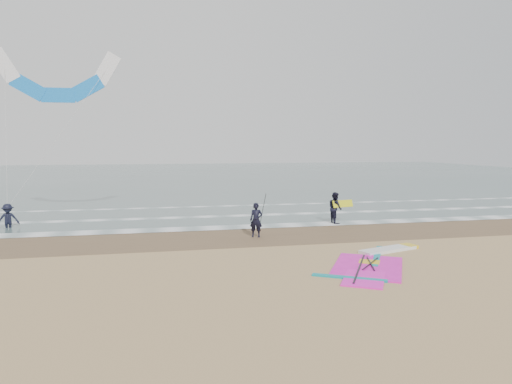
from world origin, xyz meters
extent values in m
plane|color=tan|center=(0.00, 0.00, 0.00)|extent=(120.00, 120.00, 0.00)
cube|color=#47605E|center=(0.00, 48.00, 0.01)|extent=(120.00, 80.00, 0.02)
cube|color=brown|center=(0.00, 6.00, 0.00)|extent=(120.00, 5.00, 0.01)
cube|color=white|center=(0.00, 8.20, 0.03)|extent=(120.00, 1.20, 0.02)
cube|color=white|center=(0.00, 12.00, 0.03)|extent=(120.00, 0.70, 0.02)
cube|color=white|center=(0.00, 16.50, 0.03)|extent=(120.00, 0.50, 0.01)
cube|color=white|center=(4.35, 1.71, 0.06)|extent=(2.71, 1.44, 0.13)
cube|color=yellow|center=(5.51, 2.07, 0.07)|extent=(0.65, 0.75, 0.14)
cube|color=#FF20C9|center=(2.45, -0.40, 0.02)|extent=(3.69, 4.08, 0.04)
cube|color=#FF20C9|center=(1.66, -1.77, 0.02)|extent=(2.04, 2.27, 0.05)
cube|color=#0C8C99|center=(3.51, 0.97, 0.03)|extent=(1.89, 3.04, 0.05)
cube|color=#0C8C99|center=(1.24, -1.56, 0.03)|extent=(2.21, 1.41, 0.05)
cube|color=yellow|center=(2.77, 0.12, 0.03)|extent=(0.95, 0.92, 0.05)
cylinder|color=black|center=(2.03, -0.61, 0.05)|extent=(1.95, 3.32, 0.06)
cylinder|color=black|center=(2.67, -0.19, 0.07)|extent=(1.30, 1.44, 0.04)
cylinder|color=black|center=(2.67, -0.19, 0.07)|extent=(0.63, 1.82, 0.04)
imported|color=black|center=(-0.35, 5.57, 0.81)|extent=(0.69, 0.58, 1.63)
imported|color=black|center=(4.68, 8.33, 0.87)|extent=(0.73, 0.90, 1.74)
imported|color=black|center=(-12.50, 10.44, 0.82)|extent=(1.19, 0.88, 1.64)
cylinder|color=black|center=(-0.05, 5.57, 1.19)|extent=(0.17, 0.86, 1.82)
cube|color=yellow|center=(5.08, 8.23, 1.10)|extent=(1.30, 0.51, 0.39)
cube|color=white|center=(-12.94, 12.77, 8.67)|extent=(1.61, 0.11, 1.97)
cube|color=blue|center=(-11.81, 12.77, 7.53)|extent=(1.97, 0.12, 1.61)
cube|color=blue|center=(-10.25, 12.77, 7.11)|extent=(1.80, 0.12, 0.82)
cube|color=blue|center=(-8.70, 12.77, 7.53)|extent=(1.97, 0.12, 1.61)
cube|color=white|center=(-7.56, 12.77, 8.67)|extent=(1.61, 0.11, 1.97)
cylinder|color=beige|center=(-12.72, 11.60, 4.87)|extent=(0.46, 2.34, 7.60)
cylinder|color=beige|center=(-10.03, 11.60, 4.87)|extent=(4.96, 2.35, 7.61)
camera|label=1|loc=(-4.70, -15.09, 4.35)|focal=32.00mm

